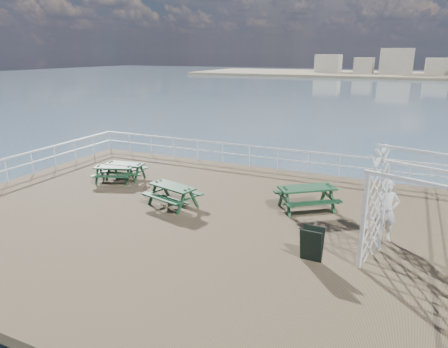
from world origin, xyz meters
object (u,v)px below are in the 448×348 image
Objects in this scene: picnic_table_a at (125,168)px; person at (386,211)px; picnic_table_c at (307,193)px; picnic_table_d at (173,191)px; picnic_table_b at (114,171)px; trellis_arbor at (421,222)px.

person reaches higher than picnic_table_a.
picnic_table_a is at bearing 153.58° from person.
picnic_table_c is at bearing -10.08° from picnic_table_a.
picnic_table_a is at bearing 167.33° from picnic_table_d.
picnic_table_b is 11.33m from person.
picnic_table_d is at bearing 164.06° from person.
picnic_table_a is at bearing -178.64° from trellis_arbor.
trellis_arbor reaches higher than picnic_table_a.
picnic_table_c is 0.79× the size of trellis_arbor.
person reaches higher than picnic_table_b.
picnic_table_d reaches higher than picnic_table_a.
person is at bearing 133.97° from trellis_arbor.
picnic_table_c is 4.94m from picnic_table_d.
trellis_arbor reaches higher than picnic_table_d.
person is at bearing -64.58° from picnic_table_c.
picnic_table_a is 0.58× the size of trellis_arbor.
picnic_table_a reaches higher than picnic_table_b.
picnic_table_c is 3.13m from person.
picnic_table_d is 8.44m from trellis_arbor.
picnic_table_a is 0.57m from picnic_table_b.
picnic_table_b is 12.51m from trellis_arbor.
trellis_arbor is at bearing -78.07° from picnic_table_c.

